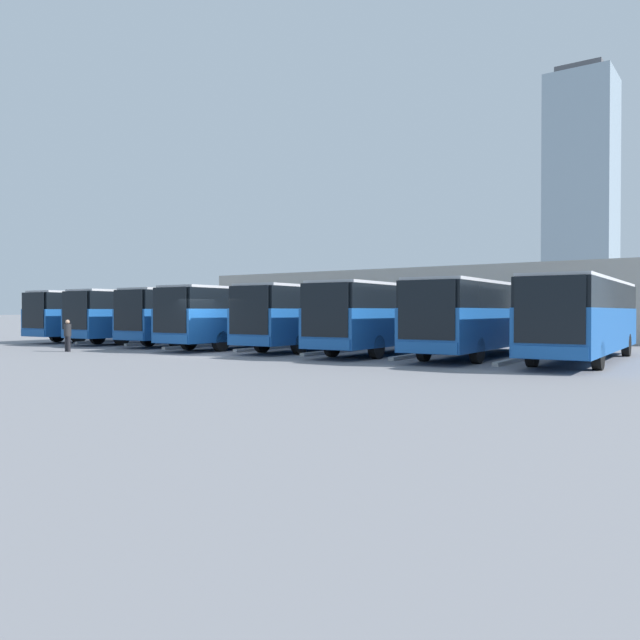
# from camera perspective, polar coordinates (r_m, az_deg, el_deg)

# --- Properties ---
(ground_plane) EXTENTS (600.00, 600.00, 0.00)m
(ground_plane) POSITION_cam_1_polar(r_m,az_deg,el_deg) (28.49, -10.27, -3.12)
(ground_plane) COLOR gray
(bus_0) EXTENTS (2.86, 12.20, 3.17)m
(bus_0) POSITION_cam_1_polar(r_m,az_deg,el_deg) (26.35, 23.02, 0.38)
(bus_0) COLOR #19519E
(bus_0) RESTS_ON ground_plane
(curb_divider_0) EXTENTS (0.44, 5.32, 0.15)m
(curb_divider_0) POSITION_cam_1_polar(r_m,az_deg,el_deg) (25.21, 17.46, -3.49)
(curb_divider_0) COLOR #B2B2AD
(curb_divider_0) RESTS_ON ground_plane
(bus_1) EXTENTS (2.86, 12.20, 3.17)m
(bus_1) POSITION_cam_1_polar(r_m,az_deg,el_deg) (27.70, 14.53, 0.43)
(bus_1) COLOR #19519E
(bus_1) RESTS_ON ground_plane
(curb_divider_1) EXTENTS (0.44, 5.32, 0.15)m
(curb_divider_1) POSITION_cam_1_polar(r_m,az_deg,el_deg) (26.94, 8.98, -3.19)
(curb_divider_1) COLOR #B2B2AD
(curb_divider_1) RESTS_ON ground_plane
(bus_2) EXTENTS (2.86, 12.20, 3.17)m
(bus_2) POSITION_cam_1_polar(r_m,az_deg,el_deg) (29.31, 6.69, 0.48)
(bus_2) COLOR #19519E
(bus_2) RESTS_ON ground_plane
(curb_divider_2) EXTENTS (0.44, 5.32, 0.15)m
(curb_divider_2) POSITION_cam_1_polar(r_m,az_deg,el_deg) (28.91, 1.31, -2.90)
(curb_divider_2) COLOR #B2B2AD
(curb_divider_2) RESTS_ON ground_plane
(bus_3) EXTENTS (2.86, 12.20, 3.17)m
(bus_3) POSITION_cam_1_polar(r_m,az_deg,el_deg) (31.84, 0.31, 0.51)
(bus_3) COLOR #19519E
(bus_3) RESTS_ON ground_plane
(curb_divider_3) EXTENTS (0.44, 5.32, 0.15)m
(curb_divider_3) POSITION_cam_1_polar(r_m,az_deg,el_deg) (31.72, -4.67, -2.58)
(curb_divider_3) COLOR #B2B2AD
(curb_divider_3) RESTS_ON ground_plane
(bus_4) EXTENTS (2.86, 12.20, 3.17)m
(bus_4) POSITION_cam_1_polar(r_m,az_deg,el_deg) (33.88, -6.23, 0.52)
(bus_4) COLOR #19519E
(bus_4) RESTS_ON ground_plane
(curb_divider_4) EXTENTS (0.44, 5.32, 0.15)m
(curb_divider_4) POSITION_cam_1_polar(r_m,az_deg,el_deg) (34.08, -10.88, -2.35)
(curb_divider_4) COLOR #B2B2AD
(curb_divider_4) RESTS_ON ground_plane
(bus_5) EXTENTS (2.86, 12.20, 3.17)m
(bus_5) POSITION_cam_1_polar(r_m,az_deg,el_deg) (37.48, -10.11, 0.54)
(bus_5) COLOR #19519E
(bus_5) RESTS_ON ground_plane
(curb_divider_5) EXTENTS (0.44, 5.32, 0.15)m
(curb_divider_5) POSITION_cam_1_polar(r_m,az_deg,el_deg) (37.84, -14.28, -2.05)
(curb_divider_5) COLOR #B2B2AD
(curb_divider_5) RESTS_ON ground_plane
(bus_6) EXTENTS (2.86, 12.20, 3.17)m
(bus_6) POSITION_cam_1_polar(r_m,az_deg,el_deg) (40.41, -14.59, 0.55)
(bus_6) COLOR #19519E
(bus_6) RESTS_ON ground_plane
(curb_divider_6) EXTENTS (0.44, 5.32, 0.15)m
(curb_divider_6) POSITION_cam_1_polar(r_m,az_deg,el_deg) (40.97, -18.41, -1.85)
(curb_divider_6) COLOR #B2B2AD
(curb_divider_6) RESTS_ON ground_plane
(bus_7) EXTENTS (2.86, 12.20, 3.17)m
(bus_7) POSITION_cam_1_polar(r_m,az_deg,el_deg) (43.74, -18.11, 0.55)
(bus_7) COLOR #19519E
(bus_7) RESTS_ON ground_plane
(pedestrian) EXTENTS (0.37, 0.36, 1.54)m
(pedestrian) POSITION_cam_1_polar(r_m,az_deg,el_deg) (32.31, -22.08, -1.24)
(pedestrian) COLOR black
(pedestrian) RESTS_ON ground_plane
(station_building) EXTENTS (35.51, 11.77, 5.00)m
(station_building) POSITION_cam_1_polar(r_m,az_deg,el_deg) (48.16, 10.06, 1.50)
(station_building) COLOR #A8A399
(station_building) RESTS_ON ground_plane
(office_tower) EXTENTS (18.06, 18.06, 72.21)m
(office_tower) POSITION_cam_1_polar(r_m,az_deg,el_deg) (199.85, 22.79, 10.42)
(office_tower) COLOR #93A8B7
(office_tower) RESTS_ON ground_plane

